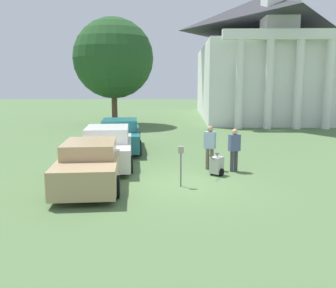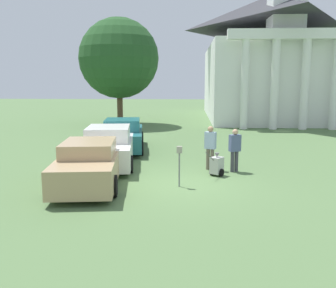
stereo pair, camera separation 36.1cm
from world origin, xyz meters
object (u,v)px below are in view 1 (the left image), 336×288
parked_car_white (108,147)px  person_supervisor (234,147)px  parked_car_tan (91,164)px  person_worker (210,145)px  equipment_cart (217,165)px  parked_car_teal (120,136)px  church (259,55)px  parking_meter (181,159)px

parked_car_white → person_supervisor: bearing=-19.0°
parked_car_tan → parked_car_white: 3.00m
parked_car_tan → person_worker: size_ratio=3.12×
parked_car_tan → equipment_cart: size_ratio=5.32×
parked_car_teal → person_worker: 5.76m
parked_car_tan → church: bearing=59.6°
parking_meter → church: 25.64m
equipment_cart → parked_car_tan: bearing=-128.1°
parked_car_white → equipment_cart: (4.30, -1.70, -0.34)m
person_worker → church: bearing=-84.9°
parked_car_teal → parking_meter: 7.13m
parked_car_tan → person_supervisor: bearing=14.1°
parked_car_teal → person_supervisor: bearing=-47.7°
parking_meter → person_supervisor: (2.03, 2.15, -0.00)m
parked_car_tan → person_worker: 4.68m
parked_car_white → equipment_cart: bearing=-28.5°
equipment_cart → parking_meter: bearing=-95.8°
parked_car_tan → parked_car_teal: bearing=83.1°
person_worker → person_supervisor: bearing=-177.3°
parked_car_tan → parking_meter: 3.00m
parked_car_white → parking_meter: parked_car_white is taller
church → parked_car_white: bearing=-116.4°
person_supervisor → parked_car_teal: bearing=-62.4°
parked_car_white → person_supervisor: (5.01, -1.07, 0.20)m
parked_car_teal → equipment_cart: bearing=-55.9°
parked_car_tan → parked_car_white: (0.00, 3.00, 0.03)m
person_worker → church: 23.02m
person_worker → equipment_cart: (0.19, -0.93, -0.58)m
parked_car_white → parked_car_teal: 3.25m
parked_car_tan → parking_meter: bearing=-11.2°
equipment_cart → church: 23.97m
parking_meter → person_worker: person_worker is taller
parked_car_white → church: size_ratio=0.23×
parked_car_teal → church: (10.35, 17.60, 5.09)m
equipment_cart → parked_car_teal: bearing=166.1°
equipment_cart → person_supervisor: bearing=76.6°
parked_car_teal → person_worker: (4.11, -4.02, 0.25)m
person_supervisor → parked_car_white: bearing=-33.7°
parked_car_tan → person_supervisor: (5.01, 1.92, 0.23)m
parked_car_tan → person_worker: (4.11, 2.22, 0.28)m
parked_car_white → person_worker: (4.11, -0.77, 0.24)m
parked_car_teal → parked_car_tan: bearing=-96.9°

